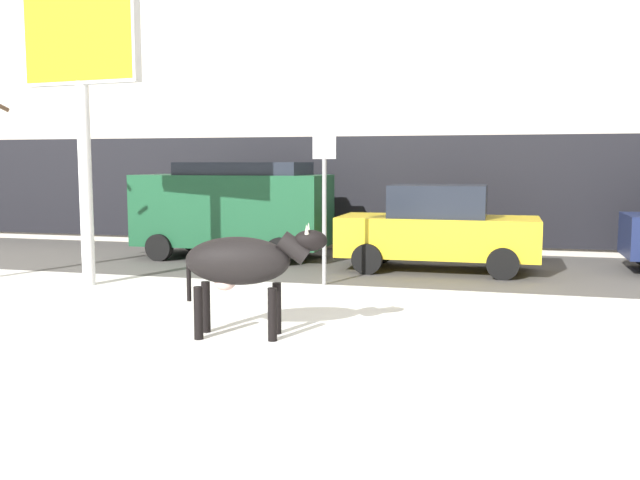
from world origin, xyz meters
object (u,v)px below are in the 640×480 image
at_px(car_darkgreen_van, 234,207).
at_px(pedestrian_far_left, 366,215).
at_px(cow_black, 243,263).
at_px(billboard, 80,53).
at_px(car_yellow_sedan, 438,229).
at_px(pedestrian_near_billboard, 267,213).
at_px(street_sign, 324,197).
at_px(pedestrian_by_cars, 347,214).

bearing_deg(car_darkgreen_van, pedestrian_far_left, 50.04).
relative_size(cow_black, billboard, 0.35).
relative_size(car_yellow_sedan, pedestrian_near_billboard, 2.43).
distance_m(billboard, street_sign, 5.20).
height_order(cow_black, billboard, billboard).
bearing_deg(pedestrian_by_cars, billboard, -114.26).
xyz_separation_m(car_yellow_sedan, pedestrian_near_billboard, (-5.25, 3.87, -0.03)).
xyz_separation_m(car_yellow_sedan, street_sign, (-1.89, -2.37, 0.76)).
height_order(pedestrian_near_billboard, street_sign, street_sign).
relative_size(cow_black, street_sign, 0.69).
relative_size(billboard, car_yellow_sedan, 1.32).
height_order(car_darkgreen_van, street_sign, street_sign).
bearing_deg(billboard, car_yellow_sedan, 29.70).
bearing_deg(pedestrian_far_left, billboard, -117.54).
xyz_separation_m(car_darkgreen_van, pedestrian_by_cars, (2.10, 3.14, -0.36)).
bearing_deg(pedestrian_by_cars, car_darkgreen_van, -123.84).
bearing_deg(billboard, car_darkgreen_van, 73.87).
distance_m(billboard, car_darkgreen_van, 5.41).
bearing_deg(car_darkgreen_van, billboard, -106.13).
height_order(pedestrian_near_billboard, pedestrian_by_cars, same).
relative_size(cow_black, pedestrian_by_cars, 1.12).
bearing_deg(street_sign, car_yellow_sedan, 51.34).
height_order(billboard, pedestrian_far_left, billboard).
distance_m(cow_black, pedestrian_far_left, 10.35).
bearing_deg(pedestrian_far_left, pedestrian_near_billboard, 180.00).
distance_m(pedestrian_by_cars, pedestrian_far_left, 0.53).
bearing_deg(car_darkgreen_van, pedestrian_near_billboard, 94.98).
bearing_deg(car_darkgreen_van, street_sign, -45.17).
relative_size(car_yellow_sedan, pedestrian_far_left, 2.43).
xyz_separation_m(car_darkgreen_van, pedestrian_far_left, (2.63, 3.14, -0.36)).
bearing_deg(pedestrian_far_left, pedestrian_by_cars, 180.00).
bearing_deg(pedestrian_near_billboard, pedestrian_far_left, 0.00).
distance_m(cow_black, street_sign, 4.16).
bearing_deg(cow_black, billboard, 145.64).
xyz_separation_m(billboard, pedestrian_by_cars, (3.34, 7.41, -3.43)).
distance_m(pedestrian_by_cars, street_sign, 6.36).
relative_size(pedestrian_near_billboard, pedestrian_far_left, 1.00).
bearing_deg(pedestrian_near_billboard, car_yellow_sedan, -36.40).
xyz_separation_m(pedestrian_near_billboard, pedestrian_by_cars, (2.38, 0.00, 0.00)).
relative_size(pedestrian_far_left, street_sign, 0.61).
distance_m(car_darkgreen_van, street_sign, 4.39).
height_order(car_darkgreen_van, pedestrian_far_left, car_darkgreen_van).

